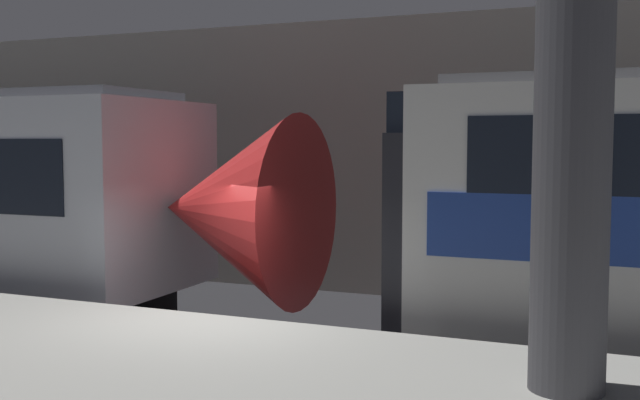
{
  "coord_description": "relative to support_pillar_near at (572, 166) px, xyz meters",
  "views": [
    {
      "loc": [
        4.36,
        -7.4,
        3.06
      ],
      "look_at": [
        0.99,
        0.87,
        2.36
      ],
      "focal_mm": 42.0,
      "sensor_mm": 36.0,
      "label": 1
    }
  ],
  "objects": [
    {
      "name": "station_rear_barrier",
      "position": [
        -3.97,
        8.0,
        -0.13
      ],
      "size": [
        50.0,
        0.15,
        5.49
      ],
      "color": "#9E998E",
      "rests_on": "ground"
    },
    {
      "name": "support_pillar_near",
      "position": [
        0.0,
        0.0,
        0.0
      ],
      "size": [
        0.6,
        0.6,
        3.59
      ],
      "color": "#47474C",
      "rests_on": "platform"
    }
  ]
}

